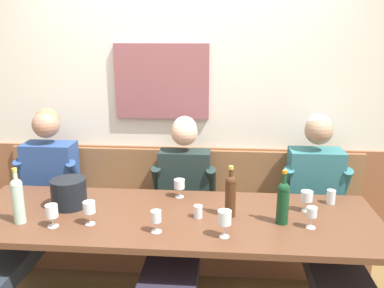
{
  "coord_description": "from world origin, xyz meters",
  "views": [
    {
      "loc": [
        0.34,
        -2.31,
        1.89
      ],
      "look_at": [
        0.12,
        0.44,
        1.14
      ],
      "focal_mm": 38.37,
      "sensor_mm": 36.0,
      "label": 1
    }
  ],
  "objects": [
    {
      "name": "wine_bottle_green_tall",
      "position": [
        0.71,
        0.07,
        0.89
      ],
      "size": [
        0.08,
        0.08,
        0.35
      ],
      "color": "#123E20",
      "rests_on": "dining_table"
    },
    {
      "name": "ice_bucket",
      "position": [
        -0.7,
        0.2,
        0.85
      ],
      "size": [
        0.24,
        0.24,
        0.2
      ],
      "primitive_type": "cylinder",
      "color": "black",
      "rests_on": "dining_table"
    },
    {
      "name": "wine_glass_left_end",
      "position": [
        0.88,
        0.01,
        0.84
      ],
      "size": [
        0.06,
        0.06,
        0.13
      ],
      "color": "silver",
      "rests_on": "dining_table"
    },
    {
      "name": "wine_glass_center_front",
      "position": [
        0.35,
        -0.15,
        0.87
      ],
      "size": [
        0.08,
        0.08,
        0.16
      ],
      "color": "silver",
      "rests_on": "dining_table"
    },
    {
      "name": "wine_glass_near_bucket",
      "position": [
        0.89,
        0.26,
        0.85
      ],
      "size": [
        0.08,
        0.08,
        0.14
      ],
      "color": "silver",
      "rests_on": "dining_table"
    },
    {
      "name": "person_center_left_seat",
      "position": [
        0.03,
        0.43,
        0.61
      ],
      "size": [
        0.51,
        1.31,
        1.27
      ],
      "color": "#35253B",
      "rests_on": "ground"
    },
    {
      "name": "person_right_seat",
      "position": [
        1.06,
        0.47,
        0.64
      ],
      "size": [
        0.52,
        1.32,
        1.3
      ],
      "color": "#2D333E",
      "rests_on": "ground"
    },
    {
      "name": "wine_glass_center_rear",
      "position": [
        -0.48,
        -0.05,
        0.86
      ],
      "size": [
        0.08,
        0.08,
        0.15
      ],
      "color": "silver",
      "rests_on": "dining_table"
    },
    {
      "name": "person_left_seat",
      "position": [
        -1.09,
        0.47,
        0.64
      ],
      "size": [
        0.52,
        1.32,
        1.31
      ],
      "color": "#35343B",
      "rests_on": "ground"
    },
    {
      "name": "room_wall_back",
      "position": [
        -0.0,
        1.09,
        1.4
      ],
      "size": [
        6.8,
        0.12,
        2.8
      ],
      "color": "silver",
      "rests_on": "ground"
    },
    {
      "name": "wine_glass_by_bottle",
      "position": [
        -0.05,
        -0.12,
        0.84
      ],
      "size": [
        0.06,
        0.06,
        0.14
      ],
      "color": "silver",
      "rests_on": "dining_table"
    },
    {
      "name": "water_tumbler_right",
      "position": [
        0.18,
        0.1,
        0.79
      ],
      "size": [
        0.06,
        0.06,
        0.08
      ],
      "primitive_type": "cylinder",
      "color": "silver",
      "rests_on": "dining_table"
    },
    {
      "name": "water_tumbler_left",
      "position": [
        1.09,
        0.4,
        0.8
      ],
      "size": [
        0.06,
        0.06,
        0.1
      ],
      "primitive_type": "cylinder",
      "color": "silver",
      "rests_on": "dining_table"
    },
    {
      "name": "wood_wainscot_panel",
      "position": [
        0.0,
        1.04,
        0.48
      ],
      "size": [
        6.8,
        0.03,
        0.96
      ],
      "primitive_type": "cube",
      "color": "brown",
      "rests_on": "ground"
    },
    {
      "name": "dining_table",
      "position": [
        0.0,
        0.12,
        0.68
      ],
      "size": [
        2.7,
        0.88,
        0.75
      ],
      "color": "brown",
      "rests_on": "ground"
    },
    {
      "name": "wall_bench",
      "position": [
        0.0,
        0.83,
        0.28
      ],
      "size": [
        3.0,
        0.42,
        0.94
      ],
      "color": "brown",
      "rests_on": "ground"
    },
    {
      "name": "wine_bottle_amber_mid",
      "position": [
        0.39,
        0.14,
        0.9
      ],
      "size": [
        0.07,
        0.07,
        0.34
      ],
      "color": "#472915",
      "rests_on": "dining_table"
    },
    {
      "name": "wine_glass_mid_right",
      "position": [
        0.03,
        0.43,
        0.84
      ],
      "size": [
        0.08,
        0.08,
        0.13
      ],
      "color": "silver",
      "rests_on": "dining_table"
    },
    {
      "name": "wine_glass_mid_left",
      "position": [
        -0.69,
        -0.1,
        0.84
      ],
      "size": [
        0.08,
        0.08,
        0.14
      ],
      "color": "silver",
      "rests_on": "dining_table"
    },
    {
      "name": "wine_bottle_clear_water",
      "position": [
        -0.92,
        -0.06,
        0.9
      ],
      "size": [
        0.07,
        0.07,
        0.36
      ],
      "color": "#ACCEBA",
      "rests_on": "dining_table"
    }
  ]
}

